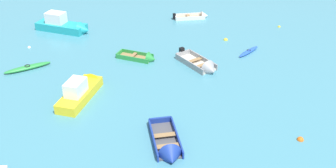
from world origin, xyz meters
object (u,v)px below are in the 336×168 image
rowboat_deep_blue_near_right (169,150)px  mooring_buoy_between_boats_left (279,27)px  motor_launch_turquoise_midfield_right (65,25)px  motor_launch_yellow_foreground_center (82,90)px  rowboat_grey_midfield_left (203,66)px  mooring_buoy_far_field (29,48)px  mooring_buoy_midfield (300,140)px  rowboat_white_far_left (197,16)px  mooring_buoy_trailing (226,40)px  kayak_green_distant_center (28,67)px  kayak_blue_back_row_right (249,51)px  rowboat_green_far_back (144,58)px

rowboat_deep_blue_near_right → mooring_buoy_between_boats_left: rowboat_deep_blue_near_right is taller
motor_launch_turquoise_midfield_right → motor_launch_yellow_foreground_center: bearing=-81.5°
rowboat_grey_midfield_left → mooring_buoy_far_field: (-14.36, 6.63, -0.23)m
motor_launch_yellow_foreground_center → mooring_buoy_midfield: size_ratio=12.62×
mooring_buoy_midfield → mooring_buoy_far_field: bearing=137.3°
mooring_buoy_midfield → rowboat_white_far_left: bearing=93.6°
rowboat_grey_midfield_left → mooring_buoy_trailing: rowboat_grey_midfield_left is taller
motor_launch_turquoise_midfield_right → mooring_buoy_midfield: bearing=-53.2°
mooring_buoy_between_boats_left → mooring_buoy_trailing: bearing=-160.4°
mooring_buoy_trailing → rowboat_white_far_left: bearing=102.0°
mooring_buoy_far_field → mooring_buoy_between_boats_left: 24.09m
rowboat_deep_blue_near_right → mooring_buoy_between_boats_left: bearing=50.3°
rowboat_deep_blue_near_right → mooring_buoy_midfield: bearing=-1.3°
motor_launch_turquoise_midfield_right → mooring_buoy_trailing: bearing=-17.9°
mooring_buoy_far_field → mooring_buoy_trailing: (17.82, -1.37, 0.00)m
rowboat_white_far_left → rowboat_deep_blue_near_right: bearing=-107.7°
motor_launch_yellow_foreground_center → kayak_green_distant_center: size_ratio=1.40×
rowboat_deep_blue_near_right → kayak_blue_back_row_right: bearing=52.6°
mooring_buoy_midfield → rowboat_grey_midfield_left: bearing=109.6°
rowboat_grey_midfield_left → mooring_buoy_far_field: 15.81m
mooring_buoy_far_field → mooring_buoy_midfield: bearing=-42.7°
rowboat_deep_blue_near_right → mooring_buoy_between_boats_left: size_ratio=14.54×
kayak_blue_back_row_right → rowboat_white_far_left: size_ratio=0.66×
rowboat_white_far_left → mooring_buoy_far_field: size_ratio=13.29×
mooring_buoy_between_boats_left → mooring_buoy_midfield: mooring_buoy_midfield is taller
rowboat_grey_midfield_left → mooring_buoy_trailing: (3.47, 5.26, -0.23)m
rowboat_deep_blue_near_right → rowboat_grey_midfield_left: rowboat_grey_midfield_left is taller
motor_launch_turquoise_midfield_right → rowboat_grey_midfield_left: (11.39, -10.06, -0.35)m
rowboat_green_far_back → kayak_green_distant_center: (-9.41, -0.09, -0.00)m
motor_launch_turquoise_midfield_right → mooring_buoy_midfield: (14.89, -19.91, -0.58)m
kayak_blue_back_row_right → rowboat_deep_blue_near_right: 15.05m
rowboat_deep_blue_near_right → mooring_buoy_far_field: rowboat_deep_blue_near_right is taller
rowboat_white_far_left → mooring_buoy_midfield: bearing=-86.4°
motor_launch_yellow_foreground_center → motor_launch_turquoise_midfield_right: 12.76m
rowboat_white_far_left → rowboat_green_far_back: bearing=-126.8°
kayak_green_distant_center → mooring_buoy_far_field: (-0.46, 4.30, -0.17)m
motor_launch_turquoise_midfield_right → rowboat_grey_midfield_left: 15.20m
rowboat_green_far_back → mooring_buoy_midfield: bearing=-56.9°
motor_launch_turquoise_midfield_right → kayak_green_distant_center: 8.14m
rowboat_grey_midfield_left → mooring_buoy_trailing: bearing=56.6°
mooring_buoy_far_field → mooring_buoy_between_boats_left: size_ratio=0.99×
kayak_blue_back_row_right → mooring_buoy_trailing: 3.19m
rowboat_grey_midfield_left → mooring_buoy_midfield: 10.46m
kayak_blue_back_row_right → rowboat_grey_midfield_left: bearing=-153.7°
rowboat_green_far_back → rowboat_grey_midfield_left: size_ratio=0.80×
mooring_buoy_midfield → mooring_buoy_trailing: mooring_buoy_midfield is taller
motor_launch_turquoise_midfield_right → mooring_buoy_far_field: bearing=-130.8°
rowboat_green_far_back → rowboat_white_far_left: rowboat_green_far_back is taller
motor_launch_yellow_foreground_center → rowboat_grey_midfield_left: (9.50, 2.56, -0.31)m
motor_launch_yellow_foreground_center → mooring_buoy_midfield: 14.91m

